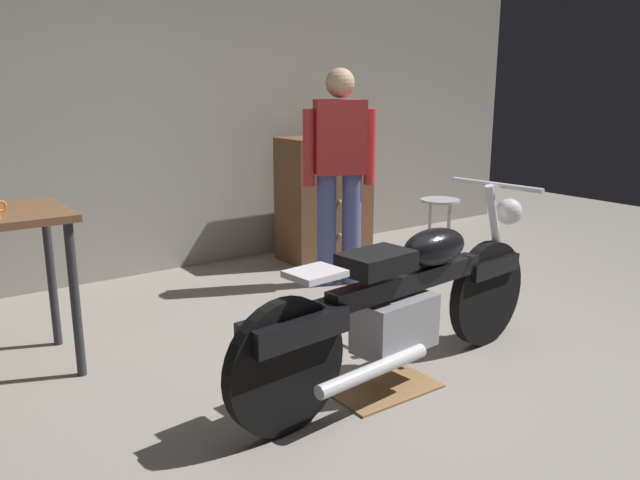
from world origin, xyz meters
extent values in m
plane|color=gray|center=(0.00, 0.00, 0.00)|extent=(12.00, 12.00, 0.00)
cube|color=gray|center=(0.00, 2.80, 1.55)|extent=(8.00, 0.12, 3.10)
cylinder|color=#2D2D33|center=(-1.31, 1.09, 0.43)|extent=(0.05, 0.05, 0.86)
cylinder|color=#2D2D33|center=(-1.31, 1.61, 0.43)|extent=(0.05, 0.05, 0.86)
cylinder|color=black|center=(0.84, 0.11, 0.32)|extent=(0.64, 0.13, 0.64)
cylinder|color=black|center=(-0.71, -0.05, 0.32)|extent=(0.64, 0.13, 0.64)
cube|color=black|center=(0.84, 0.11, 0.50)|extent=(0.45, 0.18, 0.10)
cube|color=black|center=(-0.66, -0.05, 0.50)|extent=(0.54, 0.23, 0.12)
cube|color=gray|center=(0.02, 0.02, 0.34)|extent=(0.46, 0.28, 0.28)
cube|color=black|center=(0.12, 0.03, 0.55)|extent=(1.10, 0.21, 0.10)
ellipsoid|color=black|center=(0.31, 0.05, 0.70)|extent=(0.46, 0.26, 0.20)
cube|color=black|center=(-0.13, 0.01, 0.70)|extent=(0.38, 0.28, 0.10)
cube|color=silver|center=(-0.53, -0.03, 0.72)|extent=(0.26, 0.22, 0.03)
cylinder|color=silver|center=(0.90, 0.11, 0.65)|extent=(0.27, 0.08, 0.68)
cylinder|color=silver|center=(0.86, 0.11, 0.98)|extent=(0.09, 0.60, 0.03)
sphere|color=silver|center=(1.02, 0.12, 0.80)|extent=(0.16, 0.16, 0.16)
cylinder|color=silver|center=(-0.27, -0.15, 0.22)|extent=(0.70, 0.14, 0.07)
cylinder|color=#4C5590|center=(0.94, 1.56, 0.44)|extent=(0.15, 0.15, 0.88)
cylinder|color=#4C5590|center=(0.75, 1.64, 0.44)|extent=(0.15, 0.15, 0.88)
cube|color=#BF3333|center=(0.84, 1.60, 1.16)|extent=(0.44, 0.36, 0.56)
cylinder|color=#BF3333|center=(1.06, 1.50, 1.08)|extent=(0.09, 0.09, 0.58)
cylinder|color=#BF3333|center=(0.63, 1.70, 1.08)|extent=(0.09, 0.09, 0.58)
sphere|color=tan|center=(0.84, 1.60, 1.56)|extent=(0.22, 0.22, 0.22)
cylinder|color=#B2B2B7|center=(1.65, 1.29, 0.63)|extent=(0.32, 0.32, 0.02)
cylinder|color=#B2B2B7|center=(1.76, 1.29, 0.31)|extent=(0.02, 0.02, 0.62)
cylinder|color=#B2B2B7|center=(1.65, 1.40, 0.31)|extent=(0.02, 0.02, 0.62)
cylinder|color=#B2B2B7|center=(1.54, 1.29, 0.31)|extent=(0.02, 0.02, 0.62)
cylinder|color=#B2B2B7|center=(1.65, 1.18, 0.31)|extent=(0.02, 0.02, 0.62)
cube|color=brown|center=(1.21, 2.30, 0.55)|extent=(0.80, 0.44, 1.10)
sphere|color=tan|center=(1.21, 2.07, 0.85)|extent=(0.04, 0.04, 0.04)
sphere|color=tan|center=(1.21, 2.07, 0.55)|extent=(0.04, 0.04, 0.04)
sphere|color=tan|center=(1.21, 2.07, 0.25)|extent=(0.04, 0.04, 0.04)
cube|color=olive|center=(-0.07, 0.03, 0.01)|extent=(0.56, 0.40, 0.01)
torus|color=orange|center=(-1.60, 1.18, 0.96)|extent=(0.06, 0.01, 0.06)
camera|label=1|loc=(-2.09, -2.27, 1.55)|focal=35.47mm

